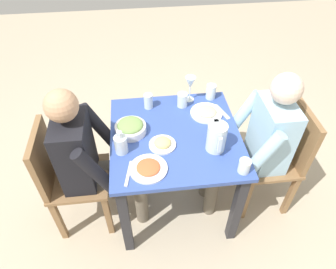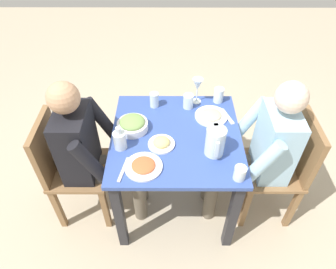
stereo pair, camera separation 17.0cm
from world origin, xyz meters
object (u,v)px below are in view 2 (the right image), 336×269
plate_rice_curry (143,166)px  water_glass_near_right (188,101)px  chair_far (284,165)px  oil_carafe (120,141)px  chair_near (67,165)px  diner_near (93,151)px  water_glass_far_left (240,173)px  water_glass_far_right (154,100)px  salad_bowl (132,124)px  plate_fries (161,143)px  wine_glass (198,86)px  water_glass_center (219,95)px  diner_far (259,150)px  dining_table (176,149)px  plate_beans (211,115)px  water_pitcher (215,141)px

plate_rice_curry → water_glass_near_right: 0.64m
chair_far → oil_carafe: (0.06, -1.10, 0.29)m
chair_near → diner_near: size_ratio=0.75×
water_glass_near_right → diner_near: bearing=-61.0°
water_glass_far_left → water_glass_near_right: 0.70m
water_glass_far_left → water_glass_far_right: water_glass_far_right is taller
diner_near → water_glass_far_left: (0.29, 0.90, 0.13)m
diner_near → salad_bowl: bearing=114.6°
plate_rice_curry → plate_fries: bearing=151.1°
chair_far → plate_rice_curry: bearing=-76.9°
diner_near → oil_carafe: (0.05, 0.20, 0.14)m
chair_far → plate_fries: (0.04, -0.85, 0.25)m
plate_rice_curry → water_glass_near_right: size_ratio=2.15×
wine_glass → water_glass_center: bearing=91.8°
diner_near → water_glass_near_right: diner_near is taller
chair_far → diner_far: 0.25m
water_glass_far_left → water_glass_far_right: 0.83m
diner_near → plate_fries: bearing=86.4°
chair_far → diner_far: diner_far is taller
dining_table → water_glass_center: size_ratio=7.71×
plate_beans → water_glass_far_left: (0.53, 0.11, 0.03)m
plate_beans → oil_carafe: size_ratio=1.37×
diner_near → dining_table: bearing=96.5°
chair_near → plate_beans: chair_near is taller
salad_bowl → diner_near: bearing=-65.4°
chair_far → diner_near: 1.31m
salad_bowl → water_glass_far_right: (-0.25, 0.14, 0.01)m
wine_glass → oil_carafe: bearing=-47.1°
plate_rice_curry → chair_near: bearing=-110.9°
salad_bowl → water_glass_far_left: size_ratio=2.32×
oil_carafe → water_glass_center: bearing=125.5°
dining_table → plate_fries: 0.20m
salad_bowl → oil_carafe: 0.18m
chair_far → water_glass_near_right: 0.80m
diner_near → diner_far: bearing=90.4°
water_pitcher → water_glass_near_right: water_pitcher is taller
dining_table → chair_near: 0.76m
water_glass_far_left → water_glass_near_right: bearing=-157.9°
water_glass_far_right → water_glass_center: 0.47m
water_glass_far_left → water_glass_center: (-0.71, -0.04, 0.01)m
water_glass_far_right → wine_glass: size_ratio=0.56×
diner_far → plate_fries: (0.04, -0.64, 0.10)m
chair_far → salad_bowl: size_ratio=4.32×
water_glass_far_left → wine_glass: size_ratio=0.45×
plate_fries → chair_far: bearing=92.5°
chair_far → water_glass_far_right: chair_far is taller
plate_rice_curry → water_glass_far_left: bearing=82.1°
plate_rice_curry → water_glass_far_left: (0.08, 0.55, 0.03)m
plate_fries → plate_rice_curry: bearing=-28.9°
plate_fries → wine_glass: (-0.45, 0.25, 0.12)m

